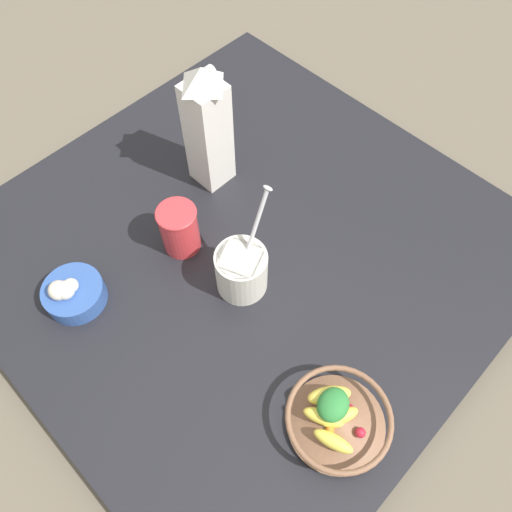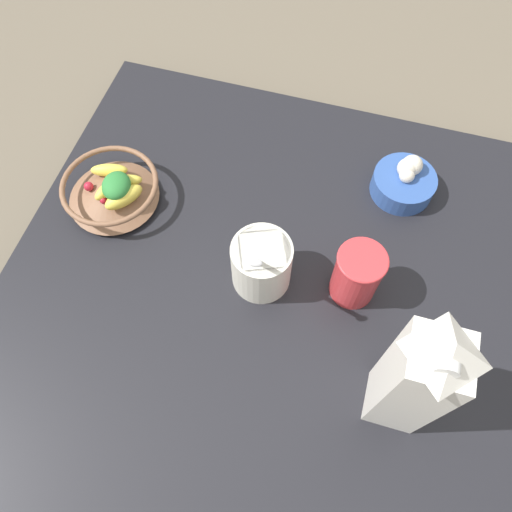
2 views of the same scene
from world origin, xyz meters
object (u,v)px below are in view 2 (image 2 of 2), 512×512
fruit_bowl (112,189)px  garlic_bowl (404,181)px  milk_carton (416,379)px  drinking_cup (357,274)px  yogurt_tub (261,263)px

fruit_bowl → garlic_bowl: size_ratio=1.52×
milk_carton → garlic_bowl: (-0.04, 0.41, -0.12)m
fruit_bowl → drinking_cup: drinking_cup is taller
fruit_bowl → garlic_bowl: fruit_bowl is taller
milk_carton → yogurt_tub: (-0.25, 0.15, -0.09)m
drinking_cup → garlic_bowl: size_ratio=0.96×
yogurt_tub → fruit_bowl: bearing=165.4°
yogurt_tub → drinking_cup: 0.16m
fruit_bowl → yogurt_tub: yogurt_tub is taller
yogurt_tub → garlic_bowl: yogurt_tub is taller
fruit_bowl → yogurt_tub: 0.32m
milk_carton → yogurt_tub: size_ratio=1.32×
milk_carton → garlic_bowl: 0.43m
fruit_bowl → milk_carton: milk_carton is taller
fruit_bowl → milk_carton: (0.56, -0.23, 0.11)m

